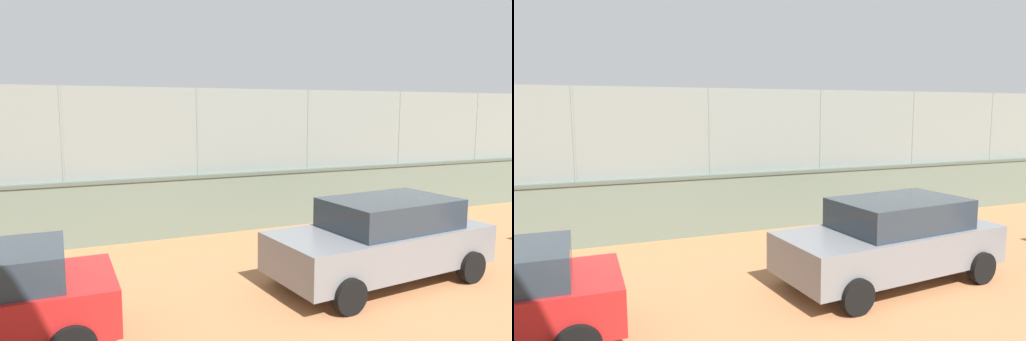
{
  "view_description": "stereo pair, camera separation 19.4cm",
  "coord_description": "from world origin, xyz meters",
  "views": [
    {
      "loc": [
        7.81,
        22.32,
        3.34
      ],
      "look_at": [
        1.34,
        6.36,
        1.1
      ],
      "focal_mm": 32.99,
      "sensor_mm": 36.0,
      "label": 1
    },
    {
      "loc": [
        7.63,
        22.39,
        3.34
      ],
      "look_at": [
        1.34,
        6.36,
        1.1
      ],
      "focal_mm": 32.99,
      "sensor_mm": 36.0,
      "label": 2
    }
  ],
  "objects": [
    {
      "name": "fence_panel_on_wall",
      "position": [
        -0.37,
        10.19,
        2.76
      ],
      "size": [
        29.84,
        0.53,
        2.28
      ],
      "color": "gray",
      "rests_on": "perimeter_wall"
    },
    {
      "name": "player_foreground_swinging",
      "position": [
        2.66,
        0.48,
        0.98
      ],
      "size": [
        0.99,
        0.83,
        1.65
      ],
      "color": "#B2B2B2",
      "rests_on": "ground_plane"
    },
    {
      "name": "parked_car_grey",
      "position": [
        2.18,
        14.99,
        0.84
      ],
      "size": [
        4.6,
        2.42,
        1.62
      ],
      "color": "slate",
      "rests_on": "ground_plane"
    },
    {
      "name": "player_baseline_waiting",
      "position": [
        1.5,
        7.43,
        0.96
      ],
      "size": [
        0.74,
        1.18,
        1.62
      ],
      "color": "#591919",
      "rests_on": "ground_plane"
    },
    {
      "name": "perimeter_wall",
      "position": [
        -0.37,
        10.19,
        0.81
      ],
      "size": [
        30.39,
        0.89,
        1.62
      ],
      "color": "slate",
      "rests_on": "ground_plane"
    },
    {
      "name": "ground_plane",
      "position": [
        0.0,
        0.0,
        0.0
      ],
      "size": [
        260.0,
        260.0,
        0.0
      ],
      "primitive_type": "plane",
      "color": "#B27247"
    },
    {
      "name": "sports_ball",
      "position": [
        3.85,
        2.83,
        1.44
      ],
      "size": [
        0.2,
        0.2,
        0.2
      ],
      "primitive_type": "sphere",
      "color": "#3399D8"
    }
  ]
}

